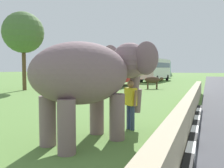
{
  "coord_description": "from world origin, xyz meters",
  "views": [
    {
      "loc": [
        -4.75,
        3.88,
        2.05
      ],
      "look_at": [
        1.65,
        6.42,
        1.6
      ],
      "focal_mm": 38.59,
      "sensor_mm": 36.0,
      "label": 1
    }
  ],
  "objects_px": {
    "bus_white": "(155,68)",
    "bus_teal": "(155,68)",
    "elephant": "(94,75)",
    "bus_red": "(114,68)",
    "person_handler": "(131,102)",
    "cow_near": "(153,80)"
  },
  "relations": [
    {
      "from": "elephant",
      "to": "bus_red",
      "type": "xyz_separation_m",
      "value": [
        18.8,
        6.72,
        0.21
      ]
    },
    {
      "from": "bus_teal",
      "to": "person_handler",
      "type": "bearing_deg",
      "value": -169.58
    },
    {
      "from": "elephant",
      "to": "cow_near",
      "type": "height_order",
      "value": "elephant"
    },
    {
      "from": "bus_white",
      "to": "bus_teal",
      "type": "xyz_separation_m",
      "value": [
        10.76,
        2.2,
        -0.0
      ]
    },
    {
      "from": "person_handler",
      "to": "bus_red",
      "type": "bearing_deg",
      "value": 23.0
    },
    {
      "from": "elephant",
      "to": "cow_near",
      "type": "bearing_deg",
      "value": 6.72
    },
    {
      "from": "bus_white",
      "to": "person_handler",
      "type": "bearing_deg",
      "value": -169.99
    },
    {
      "from": "person_handler",
      "to": "bus_white",
      "type": "relative_size",
      "value": 0.16
    },
    {
      "from": "person_handler",
      "to": "cow_near",
      "type": "xyz_separation_m",
      "value": [
        16.28,
        2.73,
        -0.06
      ]
    },
    {
      "from": "elephant",
      "to": "person_handler",
      "type": "distance_m",
      "value": 1.88
    },
    {
      "from": "person_handler",
      "to": "bus_teal",
      "type": "distance_m",
      "value": 41.52
    },
    {
      "from": "elephant",
      "to": "bus_red",
      "type": "relative_size",
      "value": 0.42
    },
    {
      "from": "bus_teal",
      "to": "cow_near",
      "type": "xyz_separation_m",
      "value": [
        -24.54,
        -4.78,
        -1.21
      ]
    },
    {
      "from": "bus_teal",
      "to": "bus_red",
      "type": "bearing_deg",
      "value": -179.61
    },
    {
      "from": "bus_red",
      "to": "bus_white",
      "type": "xyz_separation_m",
      "value": [
        12.74,
        -2.04,
        0.0
      ]
    },
    {
      "from": "bus_red",
      "to": "bus_white",
      "type": "bearing_deg",
      "value": -9.11
    },
    {
      "from": "bus_teal",
      "to": "cow_near",
      "type": "relative_size",
      "value": 5.3
    },
    {
      "from": "bus_white",
      "to": "bus_teal",
      "type": "distance_m",
      "value": 10.99
    },
    {
      "from": "elephant",
      "to": "bus_white",
      "type": "distance_m",
      "value": 31.89
    },
    {
      "from": "bus_white",
      "to": "cow_near",
      "type": "relative_size",
      "value": 5.27
    },
    {
      "from": "person_handler",
      "to": "cow_near",
      "type": "height_order",
      "value": "person_handler"
    },
    {
      "from": "elephant",
      "to": "bus_red",
      "type": "height_order",
      "value": "bus_red"
    }
  ]
}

